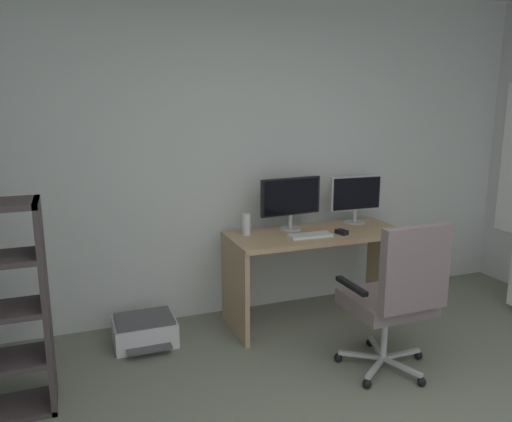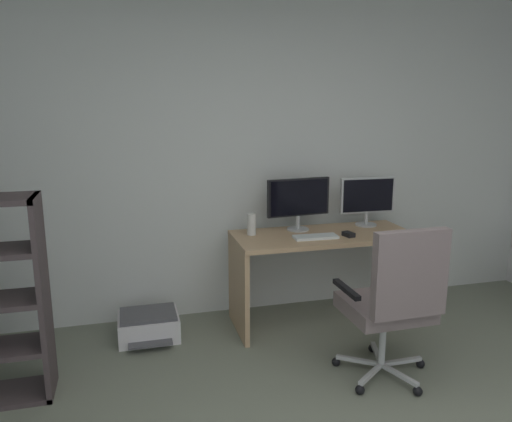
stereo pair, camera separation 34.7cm
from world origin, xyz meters
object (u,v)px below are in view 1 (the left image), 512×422
object	(u,v)px
monitor_secondary	(356,195)
office_chair	(397,293)
desk	(316,256)
printer	(145,331)
keyboard	(310,235)
computer_mouse	(342,232)
desktop_speaker	(246,224)
monitor_main	(291,199)

from	to	relation	value
monitor_secondary	office_chair	bearing A→B (deg)	-108.43
desk	printer	distance (m)	1.46
keyboard	office_chair	bearing A→B (deg)	-76.15
computer_mouse	office_chair	bearing A→B (deg)	-108.54
keyboard	computer_mouse	size ratio (longest dim) A/B	3.40
printer	computer_mouse	bearing A→B (deg)	-6.74
monitor_secondary	office_chair	distance (m)	1.27
computer_mouse	desktop_speaker	size ratio (longest dim) A/B	0.59
computer_mouse	printer	world-z (taller)	computer_mouse
desk	monitor_secondary	bearing A→B (deg)	19.93
monitor_secondary	desktop_speaker	distance (m)	1.03
computer_mouse	desktop_speaker	distance (m)	0.76
monitor_main	keyboard	bearing A→B (deg)	-80.18
monitor_main	printer	size ratio (longest dim) A/B	1.19
computer_mouse	desktop_speaker	xyz separation A→B (m)	(-0.72, 0.24, 0.07)
desk	office_chair	size ratio (longest dim) A/B	1.36
keyboard	printer	xyz separation A→B (m)	(-1.28, 0.16, -0.66)
monitor_secondary	office_chair	size ratio (longest dim) A/B	0.45
monitor_main	office_chair	distance (m)	1.23
office_chair	desk	bearing A→B (deg)	94.32
monitor_secondary	computer_mouse	size ratio (longest dim) A/B	4.78
keyboard	office_chair	world-z (taller)	office_chair
desk	monitor_secondary	xyz separation A→B (m)	(0.45, 0.16, 0.44)
monitor_secondary	computer_mouse	xyz separation A→B (m)	(-0.30, -0.29, -0.22)
keyboard	office_chair	size ratio (longest dim) A/B	0.32
desk	keyboard	xyz separation A→B (m)	(-0.11, -0.11, 0.21)
desktop_speaker	monitor_main	bearing A→B (deg)	6.72
monitor_main	monitor_secondary	size ratio (longest dim) A/B	1.12
keyboard	printer	bearing A→B (deg)	174.58
keyboard	office_chair	xyz separation A→B (m)	(0.18, -0.86, -0.18)
monitor_main	office_chair	world-z (taller)	monitor_main
desktop_speaker	printer	xyz separation A→B (m)	(-0.83, -0.06, -0.73)
computer_mouse	office_chair	size ratio (longest dim) A/B	0.09
monitor_main	computer_mouse	distance (m)	0.49
monitor_main	desktop_speaker	size ratio (longest dim) A/B	3.15
monitor_main	computer_mouse	bearing A→B (deg)	-42.98
monitor_secondary	desktop_speaker	bearing A→B (deg)	-177.31
monitor_main	office_chair	xyz separation A→B (m)	(0.23, -1.14, -0.43)
desk	printer	xyz separation A→B (m)	(-1.39, 0.06, -0.45)
desk	desktop_speaker	size ratio (longest dim) A/B	8.40
monitor_main	monitor_secondary	xyz separation A→B (m)	(0.61, 0.00, -0.01)
monitor_main	printer	bearing A→B (deg)	-174.95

